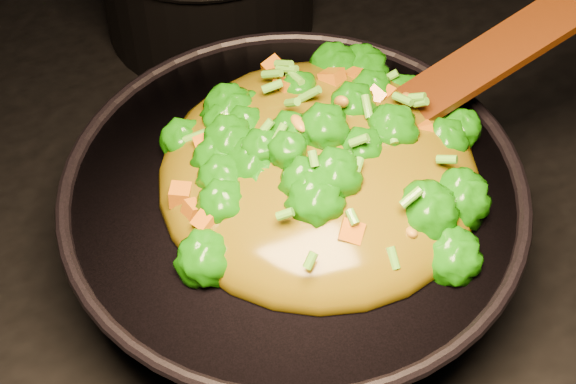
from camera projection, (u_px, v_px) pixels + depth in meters
wok at (293, 227)px, 0.78m from camera, size 0.46×0.46×0.11m
stir_fry at (320, 143)px, 0.71m from camera, size 0.35×0.35×0.09m
spatula at (466, 73)px, 0.76m from camera, size 0.29×0.07×0.12m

